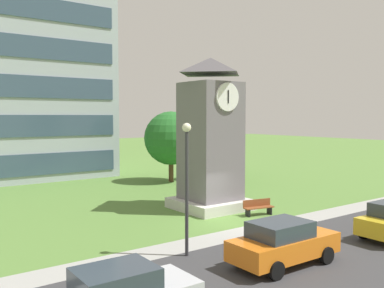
{
  "coord_description": "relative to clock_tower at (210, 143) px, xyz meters",
  "views": [
    {
      "loc": [
        -14.76,
        -16.77,
        5.61
      ],
      "look_at": [
        0.63,
        4.09,
        3.9
      ],
      "focal_mm": 39.82,
      "sensor_mm": 36.0,
      "label": 1
    }
  ],
  "objects": [
    {
      "name": "ground_plane",
      "position": [
        -1.27,
        -3.09,
        -4.01
      ],
      "size": [
        160.0,
        160.0,
        0.0
      ],
      "primitive_type": "plane",
      "color": "#567F38"
    },
    {
      "name": "street_asphalt",
      "position": [
        -1.27,
        -9.49,
        -4.0
      ],
      "size": [
        120.0,
        7.2,
        0.01
      ],
      "primitive_type": "cube",
      "color": "#38383A",
      "rests_on": "ground"
    },
    {
      "name": "kerb_strip",
      "position": [
        -1.27,
        -5.09,
        -4.0
      ],
      "size": [
        120.0,
        1.6,
        0.01
      ],
      "primitive_type": "cube",
      "color": "#9E9E99",
      "rests_on": "ground"
    },
    {
      "name": "office_building",
      "position": [
        -6.32,
        21.54,
        10.39
      ],
      "size": [
        16.61,
        11.33,
        28.8
      ],
      "color": "#9EA8B2",
      "rests_on": "ground"
    },
    {
      "name": "clock_tower",
      "position": [
        0.0,
        0.0,
        0.0
      ],
      "size": [
        3.99,
        3.99,
        9.07
      ],
      "color": "slate",
      "rests_on": "ground"
    },
    {
      "name": "park_bench",
      "position": [
        1.1,
        -2.94,
        -3.55
      ],
      "size": [
        1.86,
        0.85,
        0.88
      ],
      "color": "brown",
      "rests_on": "ground"
    },
    {
      "name": "street_lamp",
      "position": [
        -6.25,
        -6.25,
        -0.65
      ],
      "size": [
        0.36,
        0.36,
        5.34
      ],
      "color": "#333338",
      "rests_on": "ground"
    },
    {
      "name": "tree_by_building",
      "position": [
        3.97,
        10.26,
        -0.29
      ],
      "size": [
        4.56,
        4.56,
        6.01
      ],
      "color": "#513823",
      "rests_on": "ground"
    },
    {
      "name": "tree_near_tower",
      "position": [
        8.13,
        8.51,
        -0.57
      ],
      "size": [
        3.46,
        3.46,
        5.17
      ],
      "color": "#513823",
      "rests_on": "ground"
    },
    {
      "name": "parked_car_orange",
      "position": [
        -3.94,
        -9.25,
        -3.15
      ],
      "size": [
        4.45,
        2.05,
        1.69
      ],
      "color": "orange",
      "rests_on": "ground"
    }
  ]
}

